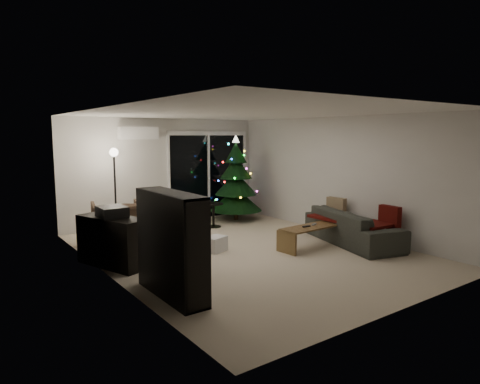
{
  "coord_description": "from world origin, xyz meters",
  "views": [
    {
      "loc": [
        -4.52,
        -6.13,
        2.1
      ],
      "look_at": [
        0.1,
        0.3,
        1.05
      ],
      "focal_mm": 32.0,
      "sensor_mm": 36.0,
      "label": 1
    }
  ],
  "objects_px": {
    "armchair": "(117,223)",
    "coffee_table": "(312,237)",
    "media_cabinet": "(113,241)",
    "sofa": "(353,227)",
    "bookshelf": "(159,247)",
    "christmas_tree": "(236,178)"
  },
  "relations": [
    {
      "from": "bookshelf",
      "to": "coffee_table",
      "type": "distance_m",
      "value": 3.48
    },
    {
      "from": "armchair",
      "to": "christmas_tree",
      "type": "relative_size",
      "value": 0.44
    },
    {
      "from": "coffee_table",
      "to": "media_cabinet",
      "type": "bearing_deg",
      "value": 158.23
    },
    {
      "from": "media_cabinet",
      "to": "sofa",
      "type": "relative_size",
      "value": 0.57
    },
    {
      "from": "armchair",
      "to": "christmas_tree",
      "type": "bearing_deg",
      "value": -155.2
    },
    {
      "from": "media_cabinet",
      "to": "coffee_table",
      "type": "height_order",
      "value": "media_cabinet"
    },
    {
      "from": "sofa",
      "to": "christmas_tree",
      "type": "bearing_deg",
      "value": 24.04
    },
    {
      "from": "coffee_table",
      "to": "christmas_tree",
      "type": "relative_size",
      "value": 0.64
    },
    {
      "from": "armchair",
      "to": "coffee_table",
      "type": "xyz_separation_m",
      "value": [
        2.85,
        -2.42,
        -0.21
      ]
    },
    {
      "from": "bookshelf",
      "to": "armchair",
      "type": "height_order",
      "value": "bookshelf"
    },
    {
      "from": "sofa",
      "to": "christmas_tree",
      "type": "height_order",
      "value": "christmas_tree"
    },
    {
      "from": "armchair",
      "to": "coffee_table",
      "type": "distance_m",
      "value": 3.75
    },
    {
      "from": "bookshelf",
      "to": "media_cabinet",
      "type": "relative_size",
      "value": 1.08
    },
    {
      "from": "bookshelf",
      "to": "media_cabinet",
      "type": "bearing_deg",
      "value": 104.44
    },
    {
      "from": "bookshelf",
      "to": "sofa",
      "type": "height_order",
      "value": "bookshelf"
    },
    {
      "from": "media_cabinet",
      "to": "armchair",
      "type": "distance_m",
      "value": 1.41
    },
    {
      "from": "media_cabinet",
      "to": "sofa",
      "type": "xyz_separation_m",
      "value": [
        4.3,
        -1.31,
        -0.07
      ]
    },
    {
      "from": "media_cabinet",
      "to": "christmas_tree",
      "type": "distance_m",
      "value": 4.33
    },
    {
      "from": "bookshelf",
      "to": "christmas_tree",
      "type": "xyz_separation_m",
      "value": [
        3.81,
        3.71,
        0.36
      ]
    },
    {
      "from": "bookshelf",
      "to": "armchair",
      "type": "bearing_deg",
      "value": 94.51
    },
    {
      "from": "media_cabinet",
      "to": "christmas_tree",
      "type": "relative_size",
      "value": 0.61
    },
    {
      "from": "armchair",
      "to": "sofa",
      "type": "xyz_separation_m",
      "value": [
        3.76,
        -2.62,
        -0.09
      ]
    }
  ]
}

